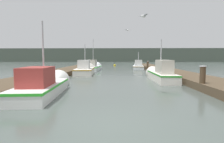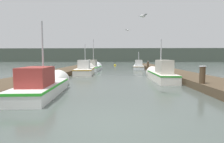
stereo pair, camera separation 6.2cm
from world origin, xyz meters
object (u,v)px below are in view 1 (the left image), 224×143
at_px(seagull_1, 128,30).
at_px(mooring_piling_2, 88,65).
at_px(fishing_boat_3, 94,67).
at_px(mooring_piling_0, 202,79).
at_px(mooring_piling_1, 148,66).
at_px(seagull_lead, 143,16).
at_px(channel_buoy, 115,65).
at_px(fishing_boat_2, 86,70).
at_px(fishing_boat_0, 46,85).
at_px(fishing_boat_1, 160,73).
at_px(fishing_boat_4, 138,66).

bearing_deg(seagull_1, mooring_piling_2, -84.22).
height_order(fishing_boat_3, mooring_piling_0, fishing_boat_3).
bearing_deg(mooring_piling_1, seagull_lead, -100.73).
bearing_deg(seagull_1, channel_buoy, -106.76).
bearing_deg(mooring_piling_0, seagull_1, 115.43).
xyz_separation_m(fishing_boat_3, seagull_lead, (4.65, -16.64, 3.41)).
distance_m(fishing_boat_2, mooring_piling_0, 13.09).
height_order(fishing_boat_2, fishing_boat_3, fishing_boat_3).
distance_m(fishing_boat_3, mooring_piling_0, 17.68).
bearing_deg(channel_buoy, mooring_piling_0, -79.54).
distance_m(fishing_boat_3, seagull_1, 10.07).
distance_m(mooring_piling_2, seagull_1, 13.55).
distance_m(fishing_boat_0, fishing_boat_1, 9.19).
xyz_separation_m(fishing_boat_4, channel_buoy, (-4.00, 8.68, -0.25)).
bearing_deg(mooring_piling_2, seagull_1, -63.17).
distance_m(fishing_boat_4, seagull_1, 12.56).
height_order(fishing_boat_0, fishing_boat_4, fishing_boat_0).
xyz_separation_m(mooring_piling_0, mooring_piling_1, (-0.31, 15.32, -0.03)).
bearing_deg(fishing_boat_0, fishing_boat_2, 84.94).
height_order(fishing_boat_1, fishing_boat_2, fishing_boat_1).
height_order(fishing_boat_4, mooring_piling_0, fishing_boat_4).
bearing_deg(seagull_lead, fishing_boat_4, 142.89).
distance_m(mooring_piling_1, seagull_1, 9.19).
bearing_deg(fishing_boat_3, fishing_boat_1, -55.54).
relative_size(fishing_boat_0, fishing_boat_3, 0.94).
xyz_separation_m(fishing_boat_2, fishing_boat_3, (0.21, 5.58, -0.03)).
relative_size(mooring_piling_0, mooring_piling_1, 1.05).
bearing_deg(mooring_piling_1, fishing_boat_2, -146.99).
relative_size(mooring_piling_2, channel_buoy, 1.28).
relative_size(fishing_boat_1, seagull_1, 11.48).
bearing_deg(fishing_boat_0, fishing_boat_1, 33.53).
height_order(fishing_boat_2, seagull_lead, seagull_lead).
bearing_deg(fishing_boat_2, mooring_piling_1, 28.83).
xyz_separation_m(mooring_piling_0, seagull_lead, (-3.38, -0.89, 3.14)).
bearing_deg(mooring_piling_0, seagull_lead, -165.26).
height_order(fishing_boat_4, mooring_piling_1, fishing_boat_4).
height_order(mooring_piling_2, channel_buoy, mooring_piling_2).
height_order(fishing_boat_0, fishing_boat_3, fishing_boat_3).
bearing_deg(fishing_boat_1, fishing_boat_3, 122.90).
relative_size(fishing_boat_1, mooring_piling_0, 4.56).
relative_size(fishing_boat_2, fishing_boat_4, 1.40).
xyz_separation_m(fishing_boat_2, mooring_piling_0, (8.24, -10.17, 0.24)).
height_order(fishing_boat_0, seagull_lead, seagull_lead).
xyz_separation_m(fishing_boat_1, seagull_lead, (-2.28, -5.78, 3.32)).
distance_m(fishing_boat_1, seagull_lead, 7.05).
bearing_deg(mooring_piling_1, mooring_piling_2, 156.90).
height_order(fishing_boat_3, mooring_piling_1, fishing_boat_3).
bearing_deg(fishing_boat_1, mooring_piling_0, -77.01).
bearing_deg(mooring_piling_1, fishing_boat_3, 176.79).
distance_m(mooring_piling_2, channel_buoy, 9.73).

